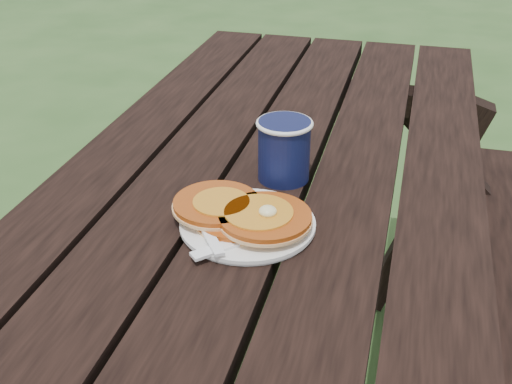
% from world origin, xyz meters
% --- Properties ---
extents(picnic_table, '(1.36, 1.80, 0.75)m').
position_xyz_m(picnic_table, '(0.00, 0.00, 0.37)').
color(picnic_table, black).
rests_on(picnic_table, ground).
extents(plate, '(0.25, 0.25, 0.01)m').
position_xyz_m(plate, '(0.01, -0.16, 0.76)').
color(plate, white).
rests_on(plate, picnic_table).
extents(pancake_stack, '(0.22, 0.16, 0.04)m').
position_xyz_m(pancake_stack, '(0.00, -0.16, 0.77)').
color(pancake_stack, '#B14B13').
rests_on(pancake_stack, plate).
extents(knife, '(0.14, 0.14, 0.00)m').
position_xyz_m(knife, '(0.02, -0.21, 0.76)').
color(knife, white).
rests_on(knife, plate).
extents(fork, '(0.12, 0.15, 0.01)m').
position_xyz_m(fork, '(-0.03, -0.22, 0.77)').
color(fork, white).
rests_on(fork, plate).
extents(coffee_cup, '(0.10, 0.10, 0.11)m').
position_xyz_m(coffee_cup, '(0.03, 0.01, 0.81)').
color(coffee_cup, '#0E1339').
rests_on(coffee_cup, picnic_table).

